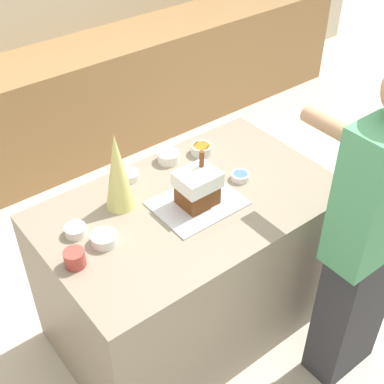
% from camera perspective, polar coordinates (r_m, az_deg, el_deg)
% --- Properties ---
extents(ground_plane, '(12.00, 12.00, 0.00)m').
position_cam_1_polar(ground_plane, '(3.26, -0.14, -13.42)').
color(ground_plane, beige).
extents(back_cabinet_block, '(6.00, 0.60, 0.89)m').
position_cam_1_polar(back_cabinet_block, '(4.30, -16.50, 7.42)').
color(back_cabinet_block, '#9E7547').
rests_on(back_cabinet_block, ground_plane).
extents(kitchen_island, '(1.47, 0.90, 0.90)m').
position_cam_1_polar(kitchen_island, '(2.91, -0.16, -7.96)').
color(kitchen_island, gray).
rests_on(kitchen_island, ground_plane).
extents(baking_tray, '(0.42, 0.33, 0.01)m').
position_cam_1_polar(baking_tray, '(2.59, 0.57, -1.19)').
color(baking_tray, silver).
rests_on(baking_tray, kitchen_island).
extents(gingerbread_house, '(0.19, 0.16, 0.26)m').
position_cam_1_polar(gingerbread_house, '(2.53, 0.59, 0.55)').
color(gingerbread_house, brown).
rests_on(gingerbread_house, baking_tray).
extents(decorative_tree, '(0.14, 0.14, 0.40)m').
position_cam_1_polar(decorative_tree, '(2.48, -7.94, 2.18)').
color(decorative_tree, '#DBD675').
rests_on(decorative_tree, kitchen_island).
extents(candy_bowl_beside_tree, '(0.10, 0.10, 0.04)m').
position_cam_1_polar(candy_bowl_beside_tree, '(2.76, -6.69, 1.80)').
color(candy_bowl_beside_tree, silver).
rests_on(candy_bowl_beside_tree, kitchen_island).
extents(candy_bowl_far_right, '(0.09, 0.09, 0.04)m').
position_cam_1_polar(candy_bowl_far_right, '(2.75, 5.18, 1.70)').
color(candy_bowl_far_right, white).
rests_on(candy_bowl_far_right, kitchen_island).
extents(candy_bowl_behind_tray, '(0.11, 0.11, 0.05)m').
position_cam_1_polar(candy_bowl_behind_tray, '(2.92, 1.02, 4.62)').
color(candy_bowl_behind_tray, silver).
rests_on(candy_bowl_behind_tray, kitchen_island).
extents(candy_bowl_center_rear, '(0.12, 0.12, 0.05)m').
position_cam_1_polar(candy_bowl_center_rear, '(2.40, -9.36, -4.91)').
color(candy_bowl_center_rear, white).
rests_on(candy_bowl_center_rear, kitchen_island).
extents(candy_bowl_front_corner, '(0.10, 0.10, 0.04)m').
position_cam_1_polar(candy_bowl_front_corner, '(2.47, -12.33, -4.00)').
color(candy_bowl_front_corner, white).
rests_on(candy_bowl_front_corner, kitchen_island).
extents(candy_bowl_near_tray_left, '(0.12, 0.12, 0.05)m').
position_cam_1_polar(candy_bowl_near_tray_left, '(2.86, -2.52, 3.81)').
color(candy_bowl_near_tray_left, white).
rests_on(candy_bowl_near_tray_left, kitchen_island).
extents(mug, '(0.09, 0.09, 0.08)m').
position_cam_1_polar(mug, '(2.32, -12.40, -6.93)').
color(mug, '#B24238').
rests_on(mug, kitchen_island).
extents(person, '(0.47, 0.58, 1.77)m').
position_cam_1_polar(person, '(2.52, 18.46, -4.75)').
color(person, '#333338').
rests_on(person, ground_plane).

